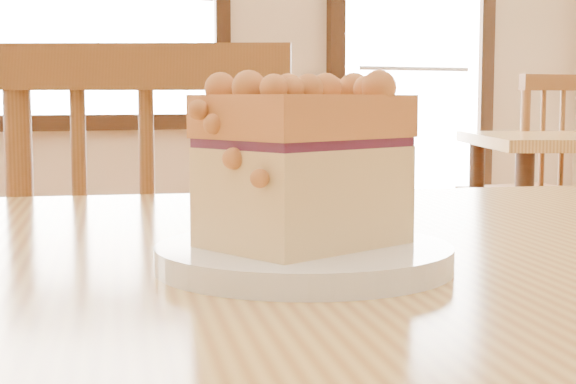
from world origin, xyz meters
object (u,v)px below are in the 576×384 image
Objects in this scene: cafe_chair_second at (535,190)px; cake_slice at (303,162)px; cafe_table_main at (412,340)px; cafe_chair_main at (168,350)px; plate at (304,258)px.

cake_slice is (-2.12, -2.40, 0.33)m from cafe_chair_second.
cafe_table_main is 0.23m from cake_slice.
cafe_table_main is at bearing 118.95° from cafe_chair_main.
cafe_chair_main reaches higher than plate.
cafe_chair_second is (1.98, 2.32, -0.16)m from cafe_table_main.
cake_slice is at bearing 107.36° from cafe_chair_main.
cafe_chair_main is 0.78m from plate.
plate is at bearing 49.05° from cafe_chair_second.
cafe_table_main is at bearing 50.05° from cafe_chair_second.
cafe_chair_second is 4.49× the size of plate.
cafe_chair_second is at bearing 48.55° from plate.
cafe_chair_main is at bearing 82.98° from plate.
cafe_chair_main is 4.38× the size of plate.
cafe_chair_main is at bearing 62.17° from cake_slice.
cafe_chair_main is at bearing 106.09° from cafe_table_main.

